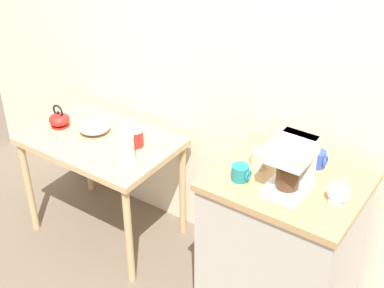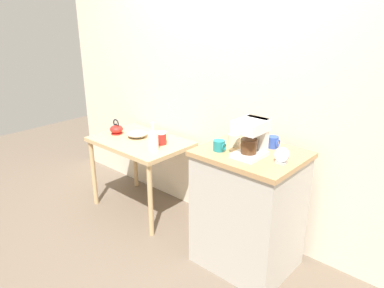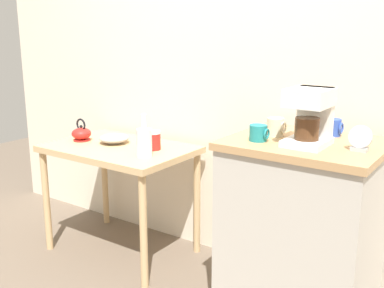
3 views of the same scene
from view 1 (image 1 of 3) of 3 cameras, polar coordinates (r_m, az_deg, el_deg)
The scene contains 13 objects.
ground_plane at distance 3.43m, azimuth -0.32°, elevation -12.99°, with size 8.00×8.00×0.00m, color #6B5B4C.
back_wall at distance 2.92m, azimuth 5.99°, elevation 11.26°, with size 4.40×0.10×2.80m, color beige.
wooden_table at distance 3.36m, azimuth -9.53°, elevation -0.68°, with size 0.92×0.62×0.72m.
kitchen_counter at distance 2.89m, azimuth 9.28°, elevation -11.12°, with size 0.72×0.60×0.93m.
bowl_stoneware at distance 3.37m, azimuth -10.26°, elevation 1.77°, with size 0.20×0.20×0.06m.
teakettle at distance 3.47m, azimuth -13.81°, elevation 2.52°, with size 0.16×0.13×0.15m.
glass_carafe_vase at distance 3.04m, azimuth -6.96°, elevation -0.37°, with size 0.09×0.09×0.25m.
canister_enamel at distance 3.19m, azimuth -5.97°, elevation 0.73°, with size 0.09×0.09×0.12m.
coffee_maker at distance 2.46m, azimuth 10.53°, elevation -1.93°, with size 0.18×0.22×0.26m.
mug_small_cream at distance 2.64m, azimuth 7.13°, elevation -1.54°, with size 0.09×0.08×0.09m.
mug_dark_teal at distance 2.54m, azimuth 5.15°, elevation -3.04°, with size 0.09×0.08×0.08m.
mug_blue at distance 2.69m, azimuth 13.13°, elevation -1.55°, with size 0.09×0.08×0.08m.
table_clock at distance 2.46m, azimuth 15.20°, elevation -5.12°, with size 0.10×0.05×0.11m.
Camera 1 is at (1.38, -2.00, 2.42)m, focal length 50.58 mm.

